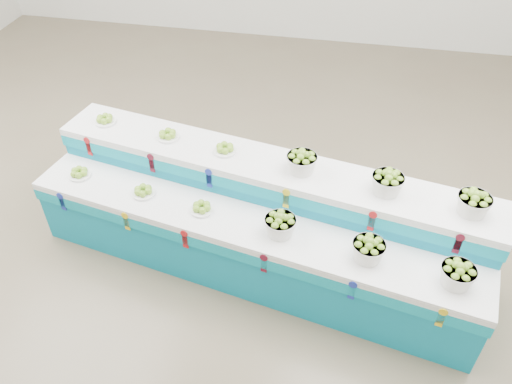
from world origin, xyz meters
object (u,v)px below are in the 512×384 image
(display_stand, at_px, (256,221))
(basket_lower_left, at_px, (280,225))
(basket_upper_right, at_px, (474,203))
(plate_upper_mid, at_px, (168,134))

(display_stand, height_order, basket_lower_left, display_stand)
(display_stand, bearing_deg, basket_upper_right, 8.39)
(basket_lower_left, distance_m, basket_upper_right, 1.57)
(basket_lower_left, xyz_separation_m, basket_upper_right, (1.52, 0.25, 0.30))
(basket_lower_left, distance_m, plate_upper_mid, 1.48)
(display_stand, distance_m, plate_upper_mid, 1.20)
(basket_lower_left, bearing_deg, plate_upper_mid, 148.10)
(basket_upper_right, bearing_deg, display_stand, 177.64)
(display_stand, bearing_deg, basket_lower_left, -38.58)
(basket_lower_left, height_order, plate_upper_mid, plate_upper_mid)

